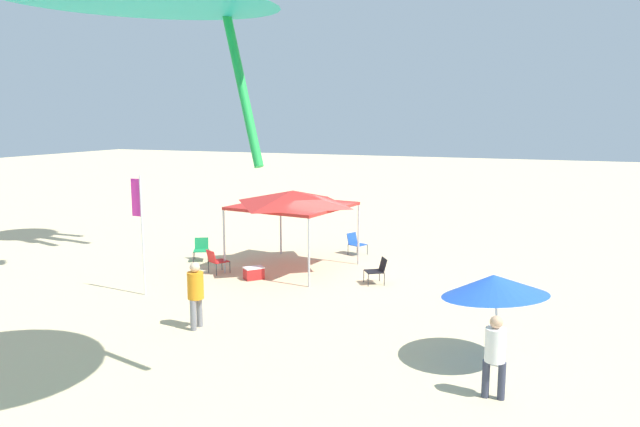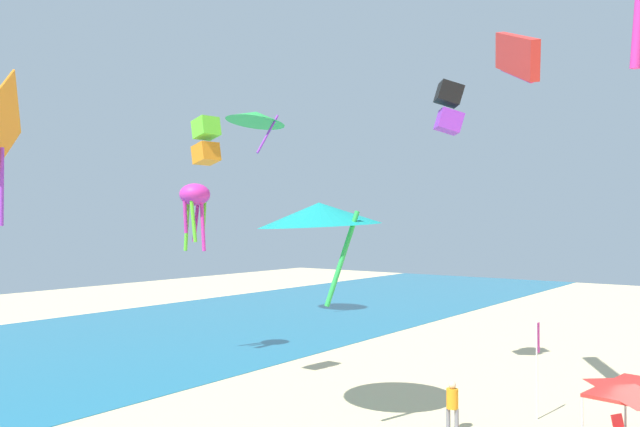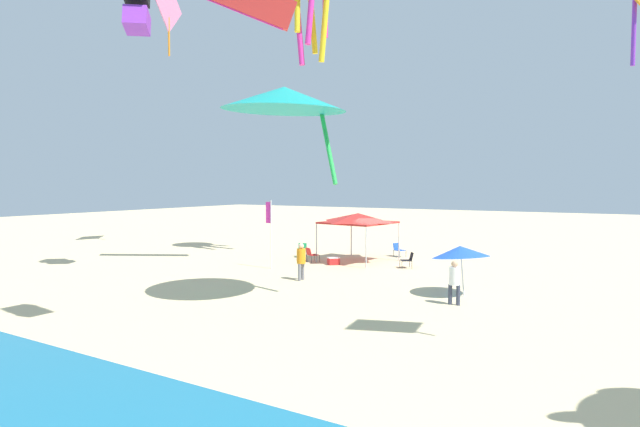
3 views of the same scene
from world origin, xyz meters
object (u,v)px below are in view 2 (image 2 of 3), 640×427
object	(u,v)px
kite_diamond_orange	(2,129)
kite_box_black	(449,108)
banner_flag	(537,359)
kite_parafoil_red	(516,56)
kite_octopus_magenta	(195,198)
kite_delta_green	(256,117)
kite_delta_teal	(320,214)
kite_box_lime	(206,141)
person_near_umbrella	(452,402)
folding_chair_right_of_tent	(622,426)

from	to	relation	value
kite_diamond_orange	kite_box_black	bearing A→B (deg)	-63.50
kite_diamond_orange	banner_flag	bearing A→B (deg)	-82.22
kite_parafoil_red	kite_octopus_magenta	distance (m)	17.64
banner_flag	kite_delta_green	bearing A→B (deg)	65.29
kite_diamond_orange	kite_delta_green	xyz separation A→B (m)	(26.67, 16.61, 5.66)
kite_delta_teal	kite_box_black	bearing A→B (deg)	-67.40
kite_box_lime	person_near_umbrella	bearing A→B (deg)	109.27
kite_box_lime	kite_box_black	world-z (taller)	kite_box_black
kite_octopus_magenta	person_near_umbrella	bearing A→B (deg)	99.74
person_near_umbrella	kite_parafoil_red	distance (m)	13.09
kite_delta_teal	folding_chair_right_of_tent	bearing A→B (deg)	-125.42
kite_delta_teal	kite_parafoil_red	world-z (taller)	kite_parafoil_red
kite_box_lime	kite_diamond_orange	bearing A→B (deg)	32.76
folding_chair_right_of_tent	kite_box_lime	size ratio (longest dim) A/B	0.41
kite_diamond_orange	kite_delta_green	distance (m)	31.93
kite_octopus_magenta	kite_parafoil_red	bearing A→B (deg)	113.15
folding_chair_right_of_tent	kite_parafoil_red	bearing A→B (deg)	98.08
folding_chair_right_of_tent	kite_delta_teal	bearing A→B (deg)	143.90
kite_delta_teal	kite_box_lime	bearing A→B (deg)	26.63
kite_box_lime	kite_octopus_magenta	size ratio (longest dim) A/B	0.56
person_near_umbrella	kite_delta_teal	bearing A→B (deg)	-157.54
kite_octopus_magenta	banner_flag	bearing A→B (deg)	110.61
kite_box_lime	kite_parafoil_red	bearing A→B (deg)	126.08
kite_diamond_orange	kite_delta_teal	xyz separation A→B (m)	(10.49, -1.51, -1.91)
banner_flag	kite_diamond_orange	xyz separation A→B (m)	(-15.55, 7.55, 7.16)
banner_flag	kite_box_lime	size ratio (longest dim) A/B	1.77
folding_chair_right_of_tent	kite_delta_teal	world-z (taller)	kite_delta_teal
banner_flag	person_near_umbrella	xyz separation A→B (m)	(-3.10, 1.88, -1.14)
folding_chair_right_of_tent	banner_flag	size ratio (longest dim) A/B	0.23
person_near_umbrella	kite_octopus_magenta	xyz separation A→B (m)	(2.68, 15.95, 7.41)
kite_diamond_orange	kite_box_black	size ratio (longest dim) A/B	1.52
kite_diamond_orange	kite_octopus_magenta	xyz separation A→B (m)	(15.13, 10.27, -0.89)
kite_box_lime	kite_box_black	bearing A→B (deg)	149.96
banner_flag	kite_delta_teal	world-z (taller)	kite_delta_teal
kite_box_lime	kite_parafoil_red	distance (m)	12.84
banner_flag	kite_octopus_magenta	xyz separation A→B (m)	(-0.42, 17.83, 6.27)
kite_diamond_orange	person_near_umbrella	bearing A→B (deg)	-80.82
folding_chair_right_of_tent	kite_parafoil_red	xyz separation A→B (m)	(1.41, 3.91, 13.01)
kite_box_black	kite_octopus_magenta	xyz separation A→B (m)	(-4.05, 12.69, -3.99)
kite_box_lime	banner_flag	bearing A→B (deg)	121.33
kite_delta_green	kite_octopus_magenta	xyz separation A→B (m)	(-11.54, -6.33, -6.55)
banner_flag	kite_diamond_orange	world-z (taller)	kite_diamond_orange
kite_delta_green	kite_box_lime	bearing A→B (deg)	145.99
folding_chair_right_of_tent	kite_box_lime	world-z (taller)	kite_box_lime
person_near_umbrella	kite_diamond_orange	size ratio (longest dim) A/B	0.45
folding_chair_right_of_tent	kite_diamond_orange	size ratio (longest dim) A/B	0.22
person_near_umbrella	kite_box_black	xyz separation A→B (m)	(6.73, 3.26, 11.40)
folding_chair_right_of_tent	kite_box_black	xyz separation A→B (m)	(4.31, 8.07, 11.92)
kite_delta_teal	kite_octopus_magenta	bearing A→B (deg)	7.03
kite_box_lime	kite_octopus_magenta	world-z (taller)	kite_box_lime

